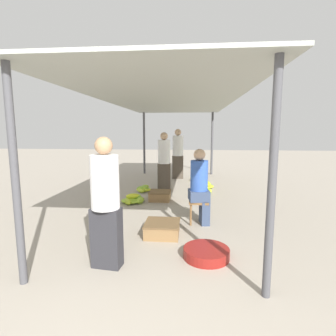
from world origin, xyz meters
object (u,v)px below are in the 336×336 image
Objects in this scene: stool at (199,205)px; basin_black at (206,253)px; banana_pile_left_0 at (133,199)px; shopper_walking_far at (164,160)px; banana_pile_right_2 at (198,178)px; crate_near at (160,196)px; vendor_seated at (200,185)px; crate_mid at (162,229)px; shopper_walking_mid at (178,153)px; vendor_foreground at (106,201)px; banana_pile_right_1 at (205,185)px; banana_pile_right_0 at (203,191)px; banana_pile_left_1 at (143,189)px.

basin_black is (0.07, -1.28, -0.27)m from stool.
shopper_walking_far is at bearing 67.50° from banana_pile_left_0.
crate_near is (-0.96, -2.45, 0.03)m from banana_pile_right_2.
banana_pile_right_2 is (0.08, 3.92, -0.60)m from vendor_seated.
shopper_walking_mid is (-0.02, 4.92, 0.76)m from crate_mid.
banana_pile_left_0 is 0.39× the size of shopper_walking_far.
shopper_walking_far is (0.57, 1.37, 0.74)m from banana_pile_left_0.
basin_black is at bearing -86.94° from stool.
vendor_foreground is 2.89× the size of banana_pile_right_2.
basin_black is at bearing -92.69° from banana_pile_right_1.
banana_pile_right_2 is at bearing 92.10° from banana_pile_right_0.
banana_pile_left_1 is 0.98× the size of crate_near.
banana_pile_right_1 reaches higher than crate_mid.
stool reaches higher than banana_pile_right_2.
banana_pile_right_0 is 0.35× the size of shopper_walking_far.
banana_pile_left_0 is at bearing -149.58° from banana_pile_right_0.
banana_pile_left_1 is at bearing -111.85° from shopper_walking_mid.
stool is 1.31m from basin_black.
banana_pile_left_0 is at bearing -135.43° from banana_pile_right_1.
banana_pile_right_0 is at bearing -22.16° from shopper_walking_far.
vendor_seated is at bearing -94.85° from banana_pile_right_1.
stool is 0.77× the size of banana_pile_right_2.
banana_pile_right_2 is at bearing 88.55° from stool.
shopper_walking_mid is at bearing 84.63° from crate_near.
vendor_seated is 2.23m from banana_pile_right_0.
crate_mid is at bearing -133.79° from stool.
crate_mid is at bearing -73.86° from banana_pile_left_1.
shopper_walking_mid reaches higher than vendor_seated.
banana_pile_right_1 is 0.31× the size of shopper_walking_far.
banana_pile_left_1 is 0.91× the size of banana_pile_right_2.
stool is 0.77× the size of crate_mid.
banana_pile_left_0 is at bearing -119.55° from banana_pile_right_2.
stool is at bearing 93.06° from basin_black.
banana_pile_right_1 is at bearing 84.77° from stool.
banana_pile_right_2 is 1.12m from shopper_walking_mid.
basin_black is 0.35× the size of shopper_walking_mid.
banana_pile_right_0 is (1.61, 0.94, 0.00)m from banana_pile_left_0.
crate_near is at bearing 108.71° from basin_black.
shopper_walking_mid is (-0.76, 2.18, 0.79)m from banana_pile_right_0.
banana_pile_right_1 reaches higher than basin_black.
vendor_seated is 2.11× the size of banana_pile_left_0.
crate_near is 2.96m from shopper_walking_mid.
basin_black is (0.05, -1.28, -0.62)m from vendor_seated.
shopper_walking_far is (-0.90, 2.57, 0.13)m from vendor_seated.
banana_pile_right_2 is 1.00× the size of crate_mid.
banana_pile_left_1 is (-1.48, 3.57, 0.01)m from basin_black.
shopper_walking_mid is at bearing 98.08° from vendor_seated.
vendor_foreground is 1.34m from crate_mid.
banana_pile_left_0 is (-1.51, 2.48, 0.01)m from basin_black.
vendor_foreground is at bearing -95.16° from shopper_walking_mid.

